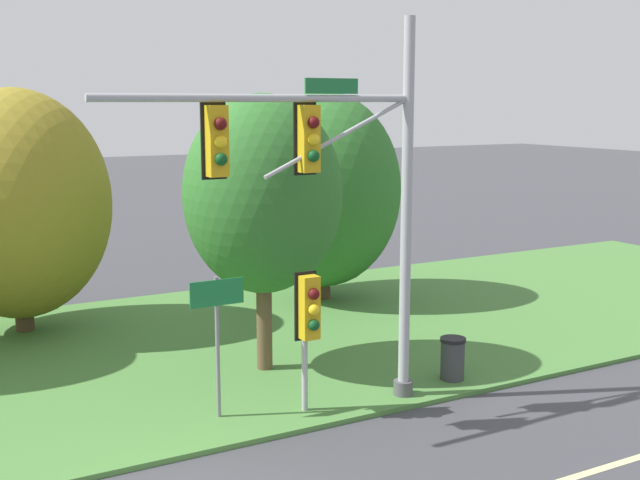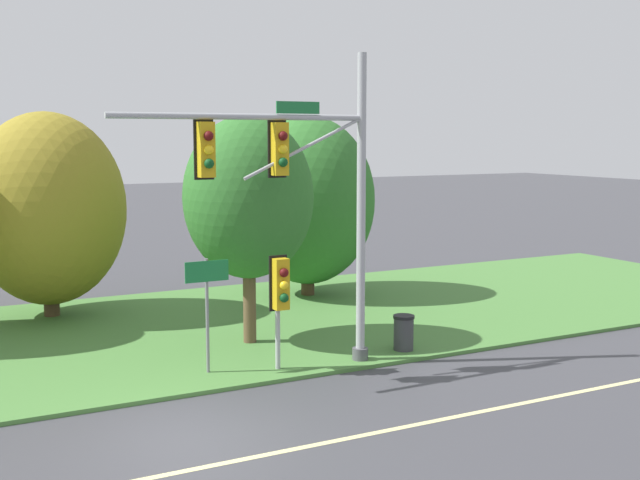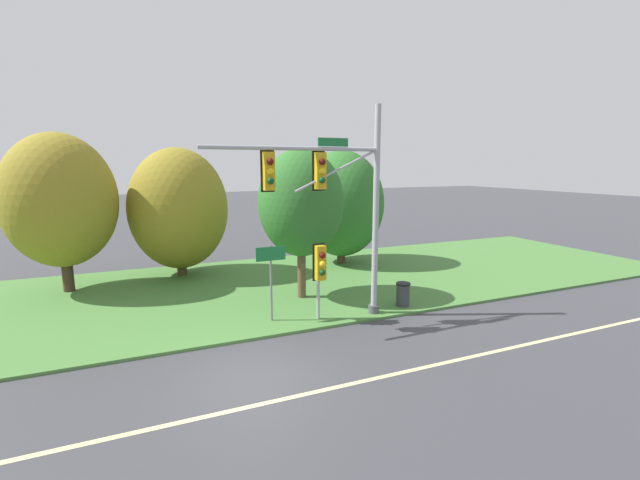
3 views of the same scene
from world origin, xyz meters
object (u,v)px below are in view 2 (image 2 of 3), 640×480
Objects in this scene: pedestrian_signal_near_kerb at (280,290)px; route_sign_post at (207,295)px; traffic_signal_mast at (302,181)px; tree_left_of_mast at (47,209)px; tree_behind_signpost at (248,198)px; tree_mid_verge at (308,201)px; trash_bin at (404,332)px.

pedestrian_signal_near_kerb is 1.73m from route_sign_post.
traffic_signal_mast is 9.88m from tree_left_of_mast.
tree_left_of_mast reaches higher than tree_behind_signpost.
pedestrian_signal_near_kerb is 3.47m from tree_behind_signpost.
tree_mid_verge reaches higher than route_sign_post.
route_sign_post is 8.47m from tree_left_of_mast.
route_sign_post is 0.43× the size of tree_left_of_mast.
traffic_signal_mast reaches higher than tree_mid_verge.
pedestrian_signal_near_kerb is at bearing -97.63° from tree_behind_signpost.
tree_mid_verge reaches higher than trash_bin.
route_sign_post is (-1.60, 0.66, -0.09)m from pedestrian_signal_near_kerb.
tree_mid_verge reaches higher than tree_behind_signpost.
traffic_signal_mast reaches higher than route_sign_post.
pedestrian_signal_near_kerb is 0.44× the size of tree_mid_verge.
tree_mid_verge is at bearing 49.00° from route_sign_post.
tree_behind_signpost reaches higher than pedestrian_signal_near_kerb.
trash_bin is (7.51, -8.51, -2.88)m from tree_left_of_mast.
traffic_signal_mast is at bearing -175.21° from trash_bin.
tree_behind_signpost is 6.62× the size of trash_bin.
pedestrian_signal_near_kerb is 3.94m from trash_bin.
trash_bin is at bearing -98.05° from tree_mid_verge.
route_sign_post is (-2.13, 0.74, -2.65)m from traffic_signal_mast.
traffic_signal_mast reaches higher than tree_behind_signpost.
tree_left_of_mast is 8.64m from tree_mid_verge.
tree_left_of_mast is 6.81× the size of trash_bin.
tree_mid_verge is at bearing 81.95° from trash_bin.
pedestrian_signal_near_kerb is 0.45× the size of tree_behind_signpost.
pedestrian_signal_near_kerb is at bearing -22.50° from route_sign_post.
traffic_signal_mast is at bearing -117.65° from tree_mid_verge.
tree_mid_verge is (8.60, -0.75, -0.01)m from tree_left_of_mast.
tree_mid_verge is (4.36, 5.12, -0.61)m from tree_behind_signpost.
tree_behind_signpost is (4.25, -5.87, 0.60)m from tree_left_of_mast.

